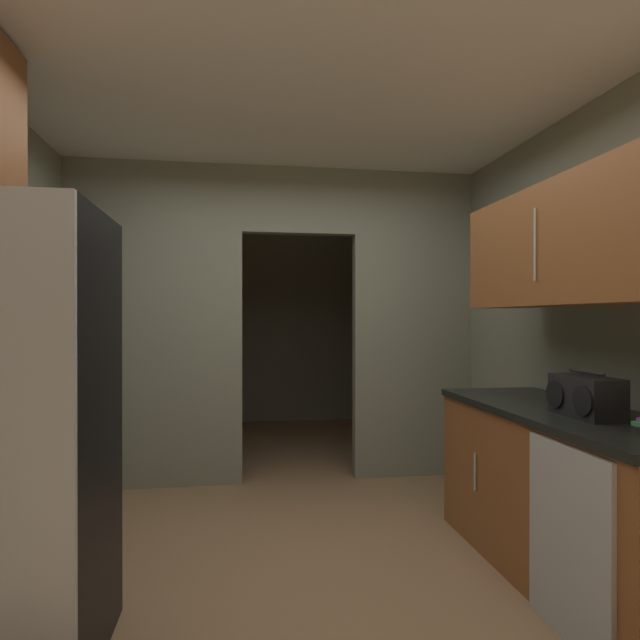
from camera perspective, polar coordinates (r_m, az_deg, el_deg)
name	(u,v)px	position (r m, az deg, el deg)	size (l,w,h in m)	color
ground	(304,582)	(3.08, -1.68, -26.11)	(20.00, 20.00, 0.00)	#93704C
kitchen_overhead_slab	(293,107)	(3.53, -2.84, 21.68)	(3.79, 7.52, 0.06)	silver
kitchen_partition	(272,315)	(4.51, -5.12, 0.55)	(3.39, 0.12, 2.63)	gray
adjoining_room_shell	(266,322)	(6.36, -5.77, -0.26)	(3.39, 2.71, 2.63)	gray
lower_cabinet_run	(567,494)	(3.21, 24.74, -16.47)	(0.67, 1.78, 0.89)	brown
dishwasher	(568,544)	(2.66, 24.87, -20.78)	(0.02, 0.56, 0.83)	#B7BABC
upper_cabinet_counterside	(567,245)	(3.10, 24.78, 7.22)	(0.36, 1.60, 0.63)	brown
boombox	(586,397)	(2.92, 26.42, -7.30)	(0.19, 0.36, 0.23)	black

